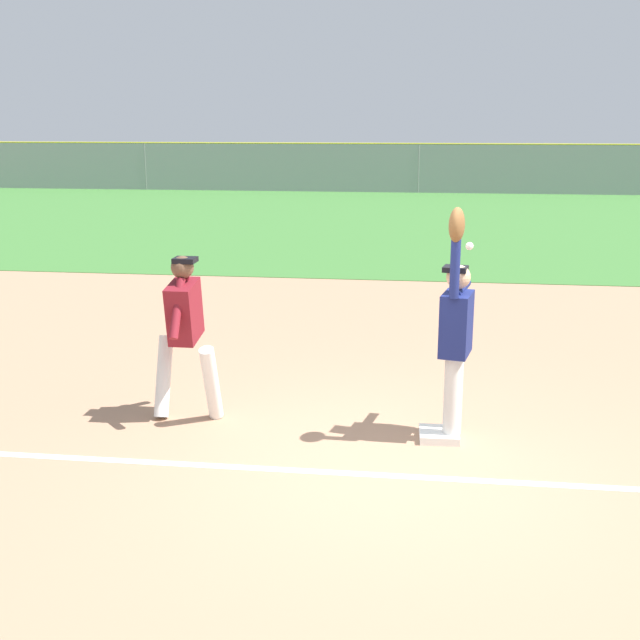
# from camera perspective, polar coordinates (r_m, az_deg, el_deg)

# --- Properties ---
(ground_plane) EXTENTS (80.98, 80.98, 0.00)m
(ground_plane) POSITION_cam_1_polar(r_m,az_deg,el_deg) (7.29, 5.13, -10.40)
(ground_plane) COLOR tan
(outfield_grass) EXTENTS (48.28, 19.30, 0.01)m
(outfield_grass) POSITION_cam_1_polar(r_m,az_deg,el_deg) (24.95, 6.88, 7.17)
(outfield_grass) COLOR #3D7533
(outfield_grass) RESTS_ON ground_plane
(chalk_foul_line) EXTENTS (12.00, 0.13, 0.01)m
(chalk_foul_line) POSITION_cam_1_polar(r_m,az_deg,el_deg) (8.02, -21.59, -8.99)
(chalk_foul_line) COLOR white
(chalk_foul_line) RESTS_ON ground_plane
(first_base) EXTENTS (0.39, 0.39, 0.08)m
(first_base) POSITION_cam_1_polar(r_m,az_deg,el_deg) (7.90, 8.58, -8.19)
(first_base) COLOR white
(first_base) RESTS_ON ground_plane
(fielder) EXTENTS (0.34, 0.89, 2.28)m
(fielder) POSITION_cam_1_polar(r_m,az_deg,el_deg) (7.61, 9.78, -0.53)
(fielder) COLOR silver
(fielder) RESTS_ON ground_plane
(runner) EXTENTS (0.71, 0.84, 1.72)m
(runner) POSITION_cam_1_polar(r_m,az_deg,el_deg) (8.14, -9.72, -0.45)
(runner) COLOR white
(runner) RESTS_ON ground_plane
(baseball) EXTENTS (0.07, 0.07, 0.07)m
(baseball) POSITION_cam_1_polar(r_m,az_deg,el_deg) (7.48, 10.73, 5.26)
(baseball) COLOR white
(outfield_fence) EXTENTS (48.36, 0.08, 2.09)m
(outfield_fence) POSITION_cam_1_polar(r_m,az_deg,el_deg) (34.48, 7.13, 10.82)
(outfield_fence) COLOR #93999E
(outfield_fence) RESTS_ON ground_plane
(parked_car_red) EXTENTS (4.58, 2.48, 1.25)m
(parked_car_red) POSITION_cam_1_polar(r_m,az_deg,el_deg) (39.53, -10.53, 10.58)
(parked_car_red) COLOR #B21E1E
(parked_car_red) RESTS_ON ground_plane
(parked_car_tan) EXTENTS (4.51, 2.33, 1.25)m
(parked_car_tan) POSITION_cam_1_polar(r_m,az_deg,el_deg) (38.01, -1.97, 10.67)
(parked_car_tan) COLOR tan
(parked_car_tan) RESTS_ON ground_plane
(parked_car_silver) EXTENTS (4.52, 2.36, 1.25)m
(parked_car_silver) POSITION_cam_1_polar(r_m,az_deg,el_deg) (37.64, 5.76, 10.57)
(parked_car_silver) COLOR #B7B7BC
(parked_car_silver) RESTS_ON ground_plane
(parked_car_green) EXTENTS (4.46, 2.24, 1.25)m
(parked_car_green) POSITION_cam_1_polar(r_m,az_deg,el_deg) (36.94, 13.62, 10.19)
(parked_car_green) COLOR #1E6B33
(parked_car_green) RESTS_ON ground_plane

